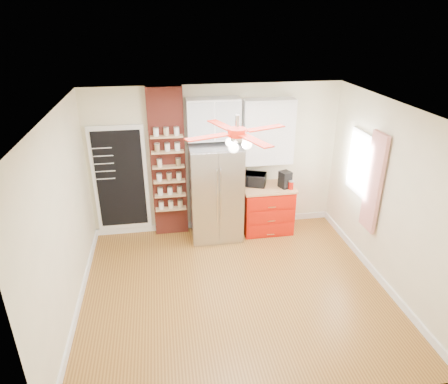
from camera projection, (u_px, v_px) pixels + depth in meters
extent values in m
plane|color=olive|center=(235.00, 290.00, 5.98)|extent=(4.50, 4.50, 0.00)
plane|color=white|center=(238.00, 111.00, 4.86)|extent=(4.50, 4.50, 0.00)
cube|color=beige|center=(215.00, 160.00, 7.21)|extent=(4.50, 0.02, 2.70)
cube|color=beige|center=(278.00, 308.00, 3.62)|extent=(4.50, 0.02, 2.70)
cube|color=beige|center=(63.00, 222.00, 5.09)|extent=(0.02, 4.00, 2.70)
cube|color=beige|center=(389.00, 198.00, 5.75)|extent=(0.02, 4.00, 2.70)
cube|color=white|center=(120.00, 179.00, 7.04)|extent=(0.95, 0.04, 1.95)
cube|color=black|center=(120.00, 180.00, 7.02)|extent=(0.82, 0.02, 1.78)
cube|color=maroon|center=(168.00, 164.00, 7.02)|extent=(0.60, 0.16, 2.70)
cube|color=#B6B6BB|center=(216.00, 192.00, 7.07)|extent=(0.90, 0.70, 1.75)
cube|color=white|center=(213.00, 119.00, 6.72)|extent=(0.90, 0.35, 0.70)
cube|color=#BC1405|center=(267.00, 210.00, 7.44)|extent=(0.90, 0.60, 0.86)
cube|color=tan|center=(268.00, 187.00, 7.26)|extent=(0.94, 0.64, 0.04)
cube|color=white|center=(268.00, 132.00, 7.00)|extent=(0.90, 0.30, 1.15)
cube|color=white|center=(361.00, 164.00, 6.47)|extent=(0.04, 0.75, 1.05)
cube|color=red|center=(374.00, 183.00, 6.01)|extent=(0.06, 0.40, 1.55)
cylinder|color=silver|center=(237.00, 123.00, 4.92)|extent=(0.05, 0.05, 0.20)
cylinder|color=red|center=(237.00, 132.00, 4.97)|extent=(0.24, 0.24, 0.10)
sphere|color=white|center=(237.00, 145.00, 5.04)|extent=(0.13, 0.13, 0.13)
imported|color=black|center=(254.00, 179.00, 7.26)|extent=(0.49, 0.42, 0.23)
cube|color=black|center=(285.00, 180.00, 7.15)|extent=(0.24, 0.25, 0.30)
cylinder|color=#AF1209|center=(291.00, 185.00, 7.11)|extent=(0.10, 0.10, 0.15)
cylinder|color=red|center=(285.00, 180.00, 7.33)|extent=(0.14, 0.14, 0.15)
cylinder|color=beige|center=(160.00, 163.00, 6.82)|extent=(0.11, 0.11, 0.13)
cylinder|color=olive|center=(178.00, 162.00, 6.88)|extent=(0.12, 0.12, 0.12)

